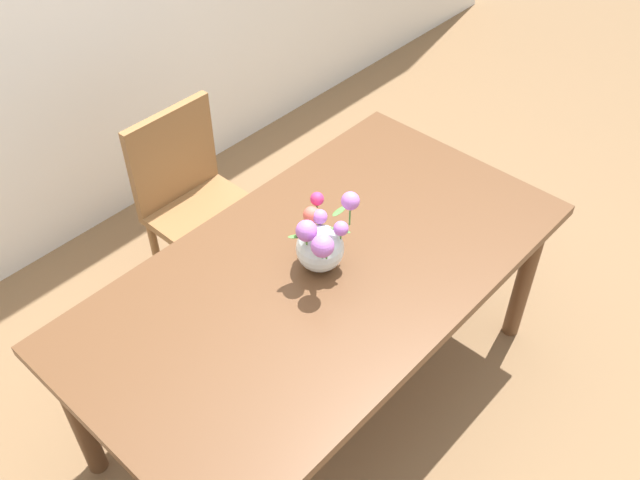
# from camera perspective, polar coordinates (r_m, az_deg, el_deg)

# --- Properties ---
(ground_plane) EXTENTS (12.00, 12.00, 0.00)m
(ground_plane) POSITION_cam_1_polar(r_m,az_deg,el_deg) (2.95, 0.11, -12.26)
(ground_plane) COLOR brown
(dining_table) EXTENTS (1.77, 0.96, 0.72)m
(dining_table) POSITION_cam_1_polar(r_m,az_deg,el_deg) (2.45, 0.13, -3.71)
(dining_table) COLOR brown
(dining_table) RESTS_ON ground_plane
(chair_far) EXTENTS (0.42, 0.42, 0.90)m
(chair_far) POSITION_cam_1_polar(r_m,az_deg,el_deg) (3.03, -10.15, 3.41)
(chair_far) COLOR olive
(chair_far) RESTS_ON ground_plane
(flower_vase) EXTENTS (0.25, 0.22, 0.28)m
(flower_vase) POSITION_cam_1_polar(r_m,az_deg,el_deg) (2.32, 0.06, -0.18)
(flower_vase) COLOR silver
(flower_vase) RESTS_ON dining_table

